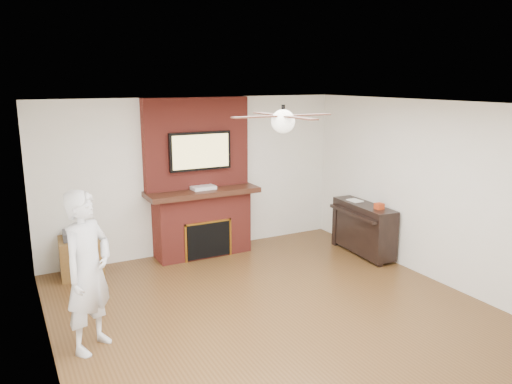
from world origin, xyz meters
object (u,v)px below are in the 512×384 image
person (88,271)px  side_table (81,255)px  fireplace (200,193)px  piano (363,227)px

person → side_table: size_ratio=2.56×
fireplace → side_table: (-1.88, -0.07, -0.69)m
fireplace → person: size_ratio=1.46×
person → piano: size_ratio=1.33×
piano → fireplace: bearing=155.4°
person → piano: person is taller
fireplace → piano: size_ratio=1.94×
fireplace → person: fireplace is taller
person → piano: bearing=-28.7°
fireplace → person: 3.06m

